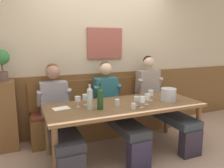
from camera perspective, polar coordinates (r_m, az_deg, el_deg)
The scene contains 22 objects.
ground_plane at distance 3.21m, azimuth 3.90°, elevation -18.45°, with size 6.80×6.80×0.02m, color tan.
room_wall_back at distance 3.81m, azimuth -3.24°, elevation 8.46°, with size 6.80×0.12×2.80m.
wood_wainscot_panel at distance 3.89m, azimuth -2.84°, elevation -4.67°, with size 6.80×0.03×1.04m, color brown.
wall_bench at distance 3.78m, azimuth -1.71°, elevation -8.93°, with size 2.43×0.42×0.94m.
dining_table at distance 3.03m, azimuth 3.21°, elevation -6.63°, with size 2.13×0.87×0.73m.
person_left_seat at distance 3.11m, azimuth -13.91°, elevation -7.19°, with size 0.50×1.33×1.25m.
person_center_left_seat at distance 3.33m, azimuth 0.63°, elevation -5.60°, with size 0.47×1.32×1.26m.
person_center_right_seat at distance 3.72m, azimuth 12.29°, elevation -3.90°, with size 0.50×1.32×1.33m.
ice_bucket at distance 3.23m, azimuth 14.62°, elevation -2.74°, with size 0.22×0.22×0.18m, color #B6B9C0.
wine_bottle_amber_mid at distance 2.74m, azimuth -5.83°, elevation -3.61°, with size 0.07×0.07×0.35m.
wine_bottle_clear_water at distance 2.74m, azimuth -3.16°, elevation -3.72°, with size 0.08×0.08×0.33m.
wine_glass_mid_left at distance 2.99m, azimuth 9.21°, elevation -3.52°, with size 0.07×0.07×0.15m.
wine_glass_left_end at distance 2.84m, azimuth 7.94°, elevation -4.16°, with size 0.08×0.08×0.15m.
wine_glass_near_bucket at distance 3.21m, azimuth 10.16°, elevation -2.46°, with size 0.08×0.08×0.15m.
wine_glass_center_front at distance 2.94m, azimuth -7.01°, elevation -3.60°, with size 0.08×0.08×0.15m.
wine_glass_center_rear at distance 2.93m, azimuth 6.44°, elevation -4.02°, with size 0.07×0.07×0.12m.
wine_glass_mid_right at distance 2.87m, azimuth -8.98°, elevation -3.96°, with size 0.08×0.08×0.14m.
water_tumbler_left at distance 2.77m, azimuth 5.60°, elevation -5.84°, with size 0.06×0.06×0.08m, color silver.
water_tumbler_center at distance 2.90m, azimuth 1.37°, elevation -4.92°, with size 0.07×0.07×0.09m, color silver.
tasting_sheet_left_guest at distance 2.88m, azimuth -13.20°, elevation -6.22°, with size 0.21×0.15×0.00m, color white.
corner_pedestal at distance 3.52m, azimuth -25.89°, elevation -7.54°, with size 0.28×0.28×1.03m, color brown.
potted_plant at distance 3.37m, azimuth -27.00°, elevation 5.41°, with size 0.21×0.21×0.44m.
Camera 1 is at (-1.27, -2.49, 1.56)m, focal length 34.83 mm.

